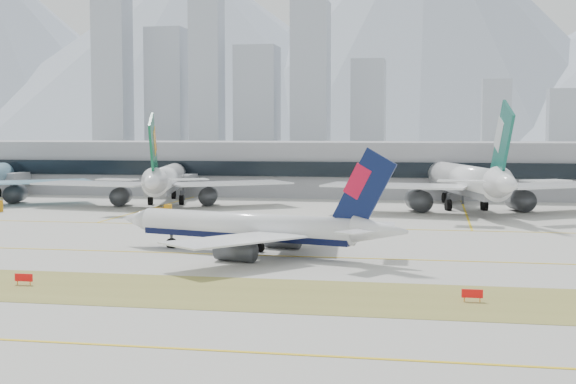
% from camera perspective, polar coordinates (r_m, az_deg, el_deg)
% --- Properties ---
extents(ground, '(3000.00, 3000.00, 0.00)m').
position_cam_1_polar(ground, '(120.60, -1.09, -4.19)').
color(ground, '#A8A69D').
rests_on(ground, ground).
extents(apron_markings, '(360.00, 122.22, 0.06)m').
position_cam_1_polar(apron_markings, '(69.62, -10.23, -10.54)').
color(apron_markings, olive).
rests_on(apron_markings, ground).
extents(taxiing_airliner, '(46.35, 39.48, 15.90)m').
position_cam_1_polar(taxiing_airliner, '(116.40, -2.34, -2.59)').
color(taxiing_airliner, white).
rests_on(taxiing_airliner, ground).
extents(widebody_eva, '(61.05, 60.73, 22.29)m').
position_cam_1_polar(widebody_eva, '(197.39, -8.72, 0.79)').
color(widebody_eva, white).
rests_on(widebody_eva, ground).
extents(widebody_cathay, '(66.54, 66.29, 24.38)m').
position_cam_1_polar(widebody_cathay, '(185.24, 12.69, 0.68)').
color(widebody_cathay, white).
rests_on(widebody_cathay, ground).
extents(terminal, '(280.00, 43.10, 15.00)m').
position_cam_1_polar(terminal, '(233.14, 4.60, 1.74)').
color(terminal, gray).
rests_on(terminal, ground).
extents(hold_sign_left, '(2.20, 0.15, 1.35)m').
position_cam_1_polar(hold_sign_left, '(98.45, -18.28, -5.81)').
color(hold_sign_left, red).
rests_on(hold_sign_left, ground).
extents(hold_sign_right, '(2.20, 0.15, 1.35)m').
position_cam_1_polar(hold_sign_right, '(86.58, 12.97, -7.07)').
color(hold_sign_right, red).
rests_on(hold_sign_right, ground).
extents(gse_b, '(3.55, 2.00, 2.60)m').
position_cam_1_polar(gse_b, '(171.23, -8.86, -1.38)').
color(gse_b, orange).
rests_on(gse_b, ground).
extents(city_skyline, '(342.00, 49.80, 140.00)m').
position_cam_1_polar(city_skyline, '(585.95, -2.41, 7.40)').
color(city_skyline, '#979FAC').
rests_on(city_skyline, ground).
extents(mountain_ridge, '(2830.00, 1120.00, 470.00)m').
position_cam_1_polar(mountain_ridge, '(1529.83, 10.98, 10.35)').
color(mountain_ridge, '#9EA8B7').
rests_on(mountain_ridge, ground).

